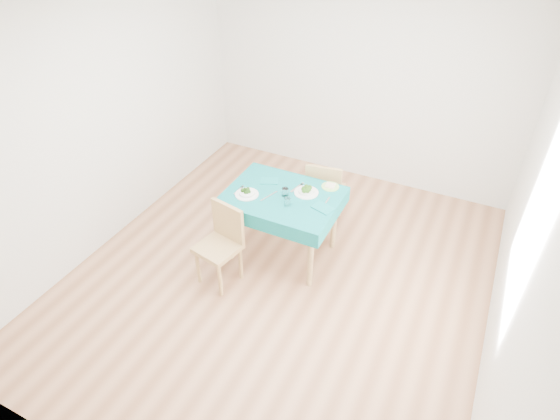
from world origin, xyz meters
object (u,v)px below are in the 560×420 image
at_px(side_plate, 330,187).
at_px(table, 282,225).
at_px(bowl_far, 306,190).
at_px(chair_far, 326,186).
at_px(chair_near, 217,244).
at_px(bowl_near, 247,192).

bearing_deg(side_plate, table, -137.60).
height_order(table, side_plate, side_plate).
relative_size(bowl_far, side_plate, 1.36).
bearing_deg(chair_far, side_plate, 106.98).
xyz_separation_m(table, chair_far, (0.20, 0.71, 0.12)).
relative_size(chair_near, bowl_near, 4.01).
bearing_deg(chair_near, chair_far, 78.66).
bearing_deg(chair_near, table, 71.62).
height_order(table, bowl_near, bowl_near).
bearing_deg(chair_far, bowl_far, 81.18).
distance_m(bowl_near, bowl_far, 0.60).
bearing_deg(bowl_near, bowl_far, 29.11).
bearing_deg(bowl_far, chair_near, -126.15).
xyz_separation_m(table, chair_near, (-0.38, -0.66, 0.10)).
distance_m(chair_near, bowl_far, 1.04).
distance_m(chair_far, bowl_near, 1.06).
bearing_deg(bowl_far, table, -145.83).
bearing_deg(chair_near, side_plate, 64.55).
xyz_separation_m(bowl_far, side_plate, (0.18, 0.21, -0.03)).
bearing_deg(chair_near, bowl_near, 94.91).
height_order(chair_near, bowl_near, chair_near).
xyz_separation_m(chair_far, side_plate, (0.18, -0.37, 0.27)).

